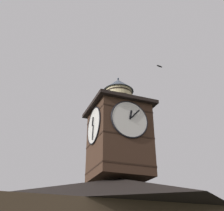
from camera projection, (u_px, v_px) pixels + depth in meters
clock_tower at (119, 133)px, 20.04m from camera, size 4.38×4.38×8.04m
moon at (97, 186)px, 58.40m from camera, size 1.74×1.74×1.74m
flying_bird_high at (159, 66)px, 27.04m from camera, size 0.60×0.24×0.12m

